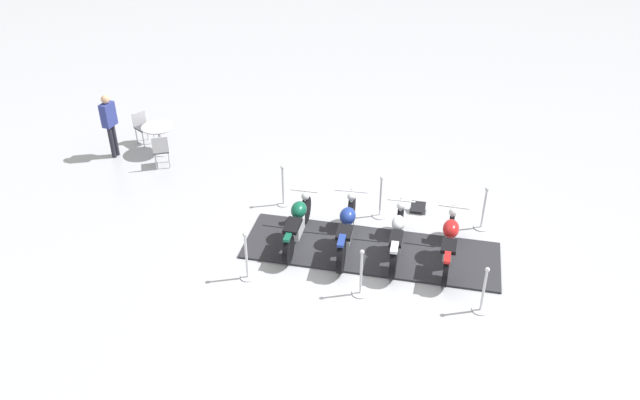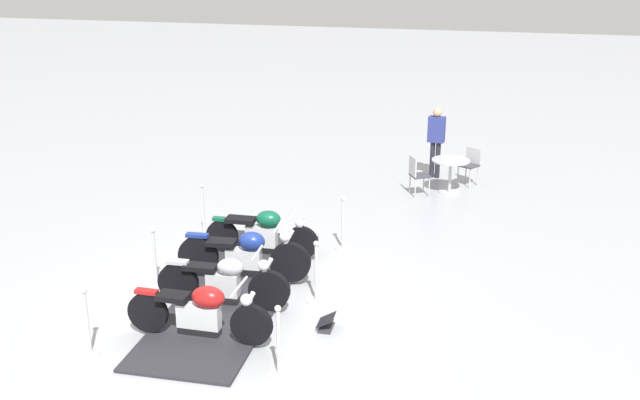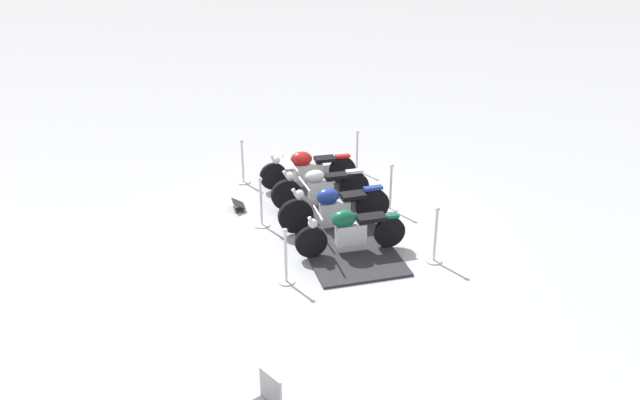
{
  "view_description": "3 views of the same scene",
  "coord_description": "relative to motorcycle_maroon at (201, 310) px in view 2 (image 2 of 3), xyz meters",
  "views": [
    {
      "loc": [
        -10.89,
        -1.68,
        8.32
      ],
      "look_at": [
        0.4,
        1.22,
        0.86
      ],
      "focal_mm": 36.02,
      "sensor_mm": 36.0,
      "label": 1
    },
    {
      "loc": [
        4.28,
        -10.82,
        5.61
      ],
      "look_at": [
        0.89,
        2.24,
        0.99
      ],
      "focal_mm": 42.83,
      "sensor_mm": 36.0,
      "label": 2
    },
    {
      "loc": [
        3.02,
        12.39,
        6.28
      ],
      "look_at": [
        0.39,
        0.98,
        0.88
      ],
      "focal_mm": 37.98,
      "sensor_mm": 36.0,
      "label": 3
    }
  ],
  "objects": [
    {
      "name": "motorcycle_navy",
      "position": [
        -0.1,
        2.14,
        0.01
      ],
      "size": [
        2.34,
        0.73,
        1.03
      ],
      "rotation": [
        0.0,
        0.0,
        0.09
      ],
      "color": "black",
      "rests_on": "display_platform"
    },
    {
      "name": "ground_plane",
      "position": [
        -0.11,
        1.61,
        -0.51
      ],
      "size": [
        80.0,
        80.0,
        0.0
      ],
      "primitive_type": "plane",
      "color": "#A8AAB2"
    },
    {
      "name": "stanchion_left_front",
      "position": [
        -1.42,
        -0.75,
        -0.15
      ],
      "size": [
        0.3,
        0.3,
        1.04
      ],
      "color": "silver",
      "rests_on": "ground_plane"
    },
    {
      "name": "stanchion_left_mid",
      "position": [
        -1.51,
        1.55,
        -0.17
      ],
      "size": [
        0.33,
        0.33,
        1.07
      ],
      "color": "silver",
      "rests_on": "ground_plane"
    },
    {
      "name": "motorcycle_forest",
      "position": [
        -0.14,
        3.21,
        0.01
      ],
      "size": [
        2.15,
        0.61,
        0.9
      ],
      "rotation": [
        0.0,
        0.0,
        0.03
      ],
      "color": "black",
      "rests_on": "display_platform"
    },
    {
      "name": "stanchion_right_front",
      "position": [
        1.38,
        -0.64,
        -0.16
      ],
      "size": [
        0.32,
        0.32,
        1.07
      ],
      "color": "silver",
      "rests_on": "ground_plane"
    },
    {
      "name": "display_platform",
      "position": [
        -0.11,
        1.61,
        -0.48
      ],
      "size": [
        1.88,
        5.48,
        0.05
      ],
      "primitive_type": "cube",
      "rotation": [
        0.0,
        0.0,
        1.61
      ],
      "color": "#28282D",
      "rests_on": "ground_plane"
    },
    {
      "name": "motorcycle_chrome",
      "position": [
        -0.07,
        1.07,
        -0.02
      ],
      "size": [
        2.18,
        0.6,
        0.97
      ],
      "rotation": [
        0.0,
        0.0,
        0.06
      ],
      "color": "black",
      "rests_on": "display_platform"
    },
    {
      "name": "bystander_person",
      "position": [
        2.37,
        9.05,
        0.55
      ],
      "size": [
        0.42,
        0.27,
        1.76
      ],
      "rotation": [
        0.0,
        0.0,
        -1.69
      ],
      "color": "#23232D",
      "rests_on": "ground_plane"
    },
    {
      "name": "cafe_table",
      "position": [
        2.84,
        7.94,
        0.09
      ],
      "size": [
        0.88,
        0.88,
        0.79
      ],
      "color": "#B7B7BC",
      "rests_on": "ground_plane"
    },
    {
      "name": "stanchion_right_rear",
      "position": [
        1.2,
        3.96,
        -0.13
      ],
      "size": [
        0.29,
        0.29,
        1.06
      ],
      "color": "silver",
      "rests_on": "ground_plane"
    },
    {
      "name": "stanchion_right_mid",
      "position": [
        1.29,
        1.66,
        -0.18
      ],
      "size": [
        0.35,
        0.35,
        1.07
      ],
      "color": "silver",
      "rests_on": "ground_plane"
    },
    {
      "name": "info_placard",
      "position": [
        1.66,
        0.82,
        -0.43
      ],
      "size": [
        0.27,
        0.38,
        0.23
      ],
      "rotation": [
        0.0,
        0.0,
        4.75
      ],
      "color": "#333338",
      "rests_on": "ground_plane"
    },
    {
      "name": "motorcycle_maroon",
      "position": [
        0.0,
        0.0,
        0.0
      ],
      "size": [
        2.24,
        0.65,
        0.92
      ],
      "rotation": [
        0.0,
        0.0,
        0.01
      ],
      "color": "black",
      "rests_on": "display_platform"
    },
    {
      "name": "cafe_chair_across_table",
      "position": [
        3.25,
        8.65,
        0.03
      ],
      "size": [
        0.55,
        0.55,
        0.9
      ],
      "rotation": [
        0.0,
        0.0,
        -2.09
      ],
      "color": "#B7B7BC",
      "rests_on": "ground_plane"
    },
    {
      "name": "cafe_chair_near_table",
      "position": [
        2.12,
        7.54,
        0.03
      ],
      "size": [
        0.54,
        0.54,
        0.92
      ],
      "rotation": [
        0.0,
        0.0,
        0.51
      ],
      "color": "#B7B7BC",
      "rests_on": "ground_plane"
    },
    {
      "name": "stanchion_left_rear",
      "position": [
        -1.59,
        3.85,
        -0.12
      ],
      "size": [
        0.3,
        0.3,
        1.12
      ],
      "color": "silver",
      "rests_on": "ground_plane"
    }
  ]
}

